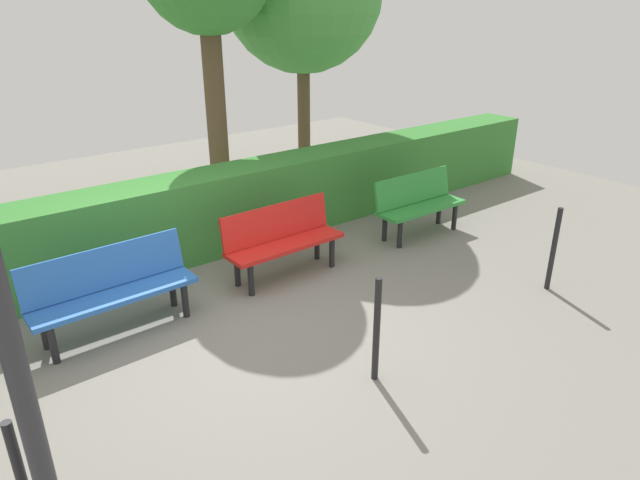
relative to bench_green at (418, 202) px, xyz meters
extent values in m
plane|color=gray|center=(3.24, 0.68, -0.48)|extent=(16.00, 16.00, 0.00)
cube|color=#2D8C38|center=(0.00, 0.07, -0.06)|extent=(1.42, 0.45, 0.05)
cube|color=#2D8C38|center=(0.00, -0.12, 0.17)|extent=(1.41, 0.15, 0.42)
cylinder|color=black|center=(-0.55, 0.23, -0.28)|extent=(0.07, 0.07, 0.39)
cylinder|color=black|center=(-0.56, -0.07, -0.28)|extent=(0.07, 0.07, 0.39)
cylinder|color=black|center=(0.56, 0.21, -0.28)|extent=(0.07, 0.07, 0.39)
cylinder|color=black|center=(0.55, -0.09, -0.28)|extent=(0.07, 0.07, 0.39)
cube|color=red|center=(2.25, -0.04, -0.06)|extent=(1.50, 0.44, 0.05)
cube|color=red|center=(2.25, -0.23, 0.17)|extent=(1.49, 0.12, 0.42)
cylinder|color=black|center=(1.65, 0.11, -0.28)|extent=(0.07, 0.07, 0.39)
cylinder|color=black|center=(1.66, -0.19, -0.28)|extent=(0.07, 0.07, 0.39)
cylinder|color=black|center=(2.84, 0.12, -0.28)|extent=(0.07, 0.07, 0.39)
cylinder|color=black|center=(2.85, -0.18, -0.28)|extent=(0.07, 0.07, 0.39)
cube|color=blue|center=(4.30, -0.04, -0.06)|extent=(1.63, 0.45, 0.05)
cube|color=blue|center=(4.31, -0.23, 0.17)|extent=(1.63, 0.16, 0.42)
cylinder|color=black|center=(3.64, 0.09, -0.28)|extent=(0.07, 0.07, 0.39)
cylinder|color=black|center=(3.64, -0.21, -0.28)|extent=(0.07, 0.07, 0.39)
cylinder|color=black|center=(4.96, 0.12, -0.28)|extent=(0.07, 0.07, 0.39)
cylinder|color=black|center=(4.97, -0.18, -0.28)|extent=(0.07, 0.07, 0.39)
cube|color=#387F33|center=(2.25, -1.29, 0.05)|extent=(11.88, 0.69, 1.07)
cylinder|color=brown|center=(-0.23, -3.01, 0.75)|extent=(0.22, 0.22, 2.46)
cylinder|color=brown|center=(1.68, -2.65, 1.02)|extent=(0.30, 0.30, 3.00)
cylinder|color=black|center=(0.04, 2.11, 0.02)|extent=(0.06, 0.06, 1.00)
cylinder|color=black|center=(2.79, 2.11, 0.02)|extent=(0.06, 0.06, 1.00)
cylinder|color=#2D2D33|center=(5.47, 2.27, 1.14)|extent=(0.12, 0.12, 3.23)
camera|label=1|loc=(5.71, 5.06, 2.64)|focal=31.56mm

